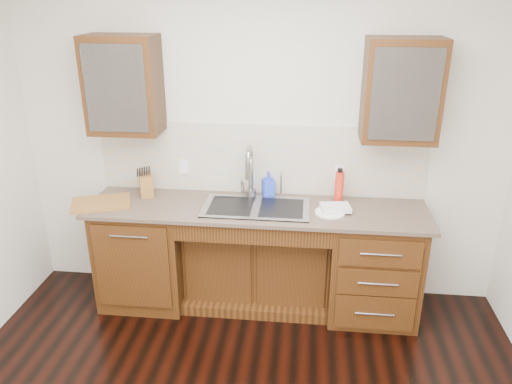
# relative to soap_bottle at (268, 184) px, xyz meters

# --- Properties ---
(wall_back) EXTENTS (4.00, 0.10, 2.70)m
(wall_back) POSITION_rel_soap_bottle_xyz_m (-0.07, 0.11, 0.34)
(wall_back) COLOR silver
(wall_back) RESTS_ON ground
(base_cabinet_left) EXTENTS (0.70, 0.62, 0.88)m
(base_cabinet_left) POSITION_rel_soap_bottle_xyz_m (-1.02, -0.25, -0.57)
(base_cabinet_left) COLOR #593014
(base_cabinet_left) RESTS_ON ground
(base_cabinet_center) EXTENTS (1.20, 0.44, 0.70)m
(base_cabinet_center) POSITION_rel_soap_bottle_xyz_m (-0.07, -0.16, -0.66)
(base_cabinet_center) COLOR #593014
(base_cabinet_center) RESTS_ON ground
(base_cabinet_right) EXTENTS (0.70, 0.62, 0.88)m
(base_cabinet_right) POSITION_rel_soap_bottle_xyz_m (0.88, -0.25, -0.57)
(base_cabinet_right) COLOR #593014
(base_cabinet_right) RESTS_ON ground
(countertop) EXTENTS (2.70, 0.65, 0.03)m
(countertop) POSITION_rel_soap_bottle_xyz_m (-0.07, -0.26, -0.12)
(countertop) COLOR #84705B
(countertop) RESTS_ON base_cabinet_left
(backsplash) EXTENTS (2.70, 0.02, 0.59)m
(backsplash) POSITION_rel_soap_bottle_xyz_m (-0.07, 0.05, 0.19)
(backsplash) COLOR beige
(backsplash) RESTS_ON wall_back
(sink) EXTENTS (0.84, 0.46, 0.19)m
(sink) POSITION_rel_soap_bottle_xyz_m (-0.07, -0.28, -0.19)
(sink) COLOR #9E9EA5
(sink) RESTS_ON countertop
(faucet) EXTENTS (0.04, 0.04, 0.40)m
(faucet) POSITION_rel_soap_bottle_xyz_m (-0.14, -0.05, 0.10)
(faucet) COLOR #999993
(faucet) RESTS_ON countertop
(filter_tap) EXTENTS (0.02, 0.02, 0.24)m
(filter_tap) POSITION_rel_soap_bottle_xyz_m (0.11, -0.04, 0.02)
(filter_tap) COLOR #999993
(filter_tap) RESTS_ON countertop
(upper_cabinet_left) EXTENTS (0.55, 0.34, 0.75)m
(upper_cabinet_left) POSITION_rel_soap_bottle_xyz_m (-1.12, -0.11, 0.81)
(upper_cabinet_left) COLOR #593014
(upper_cabinet_left) RESTS_ON wall_back
(upper_cabinet_right) EXTENTS (0.55, 0.34, 0.75)m
(upper_cabinet_right) POSITION_rel_soap_bottle_xyz_m (0.98, -0.11, 0.81)
(upper_cabinet_right) COLOR #593014
(upper_cabinet_right) RESTS_ON wall_back
(outlet_left) EXTENTS (0.08, 0.01, 0.12)m
(outlet_left) POSITION_rel_soap_bottle_xyz_m (-0.72, 0.04, 0.11)
(outlet_left) COLOR white
(outlet_left) RESTS_ON backsplash
(outlet_right) EXTENTS (0.08, 0.01, 0.12)m
(outlet_right) POSITION_rel_soap_bottle_xyz_m (0.58, 0.04, 0.11)
(outlet_right) COLOR white
(outlet_right) RESTS_ON backsplash
(soap_bottle) EXTENTS (0.12, 0.12, 0.20)m
(soap_bottle) POSITION_rel_soap_bottle_xyz_m (0.00, 0.00, 0.00)
(soap_bottle) COLOR blue
(soap_bottle) RESTS_ON countertop
(water_bottle) EXTENTS (0.08, 0.08, 0.27)m
(water_bottle) POSITION_rel_soap_bottle_xyz_m (0.58, -0.11, 0.03)
(water_bottle) COLOR red
(water_bottle) RESTS_ON countertop
(plate) EXTENTS (0.24, 0.24, 0.01)m
(plate) POSITION_rel_soap_bottle_xyz_m (0.50, -0.32, -0.10)
(plate) COLOR white
(plate) RESTS_ON countertop
(dish_towel) EXTENTS (0.25, 0.20, 0.04)m
(dish_towel) POSITION_rel_soap_bottle_xyz_m (0.55, -0.28, -0.07)
(dish_towel) COLOR silver
(dish_towel) RESTS_ON plate
(knife_block) EXTENTS (0.16, 0.19, 0.19)m
(knife_block) POSITION_rel_soap_bottle_xyz_m (-1.01, -0.12, -0.01)
(knife_block) COLOR #94754A
(knife_block) RESTS_ON countertop
(cutting_board) EXTENTS (0.54, 0.46, 0.02)m
(cutting_board) POSITION_rel_soap_bottle_xyz_m (-1.32, -0.34, -0.09)
(cutting_board) COLOR brown
(cutting_board) RESTS_ON countertop
(cup_left_a) EXTENTS (0.17, 0.17, 0.10)m
(cup_left_a) POSITION_rel_soap_bottle_xyz_m (-1.26, -0.11, 0.77)
(cup_left_a) COLOR white
(cup_left_a) RESTS_ON upper_cabinet_left
(cup_left_b) EXTENTS (0.11, 0.11, 0.09)m
(cup_left_b) POSITION_rel_soap_bottle_xyz_m (-1.05, -0.11, 0.76)
(cup_left_b) COLOR white
(cup_left_b) RESTS_ON upper_cabinet_left
(cup_right_a) EXTENTS (0.13, 0.13, 0.09)m
(cup_right_a) POSITION_rel_soap_bottle_xyz_m (0.90, -0.11, 0.76)
(cup_right_a) COLOR white
(cup_right_a) RESTS_ON upper_cabinet_right
(cup_right_b) EXTENTS (0.12, 0.12, 0.09)m
(cup_right_b) POSITION_rel_soap_bottle_xyz_m (1.02, -0.11, 0.76)
(cup_right_b) COLOR white
(cup_right_b) RESTS_ON upper_cabinet_right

